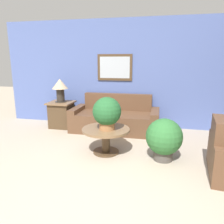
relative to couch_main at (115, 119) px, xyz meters
The scene contains 8 objects.
ground_plane 2.89m from the couch_main, 82.09° to the right, with size 20.00×20.00×0.00m, color tan.
wall_back 1.20m from the couch_main, 51.38° to the left, with size 6.79×0.09×2.60m.
couch_main is the anchor object (origin of this frame).
coffee_table 1.31m from the couch_main, 85.75° to the right, with size 0.85×0.85×0.46m.
side_table 1.36m from the couch_main, behind, with size 0.59×0.59×0.63m.
table_lamp 1.54m from the couch_main, behind, with size 0.38×0.38×0.57m.
potted_plant_on_table 1.43m from the couch_main, 84.61° to the right, with size 0.50×0.50×0.57m.
potted_plant_floor 1.77m from the couch_main, 51.39° to the right, with size 0.60×0.60×0.71m.
Camera 1 is at (0.60, -2.04, 1.64)m, focal length 35.00 mm.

